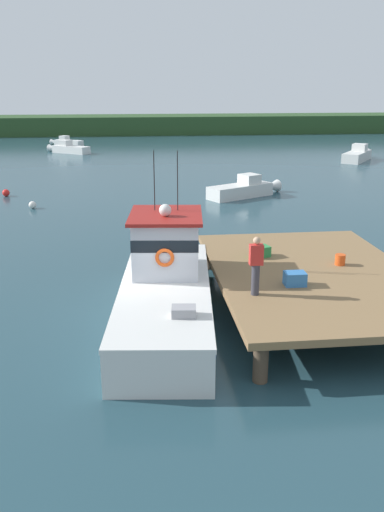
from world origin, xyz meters
TOP-DOWN VIEW (x-y plane):
  - ground_plane at (0.00, 0.00)m, footprint 200.00×200.00m
  - dock at (4.80, 0.00)m, footprint 6.00×9.00m
  - main_fishing_boat at (0.26, -0.09)m, footprint 3.35×9.94m
  - crate_stack_mid_dock at (3.87, -1.06)m, footprint 0.61×0.45m
  - crate_stack_near_edge at (3.51, 1.67)m, footprint 0.70×0.59m
  - bait_bucket at (5.83, 0.55)m, footprint 0.32×0.32m
  - deckhand_by_the_boat at (2.59, -1.64)m, footprint 0.36×0.22m
  - moored_boat_far_left at (19.68, 32.13)m, footprint 4.38×5.24m
  - moored_boat_off_the_point at (6.26, 17.36)m, footprint 5.12×3.51m
  - moored_boat_far_right at (-6.80, 40.72)m, footprint 4.55×3.69m
  - moored_boat_outer_mooring at (-7.72, 47.69)m, footprint 3.95×2.96m
  - mooring_buoy_channel_marker at (-8.39, 19.05)m, footprint 0.44×0.44m
  - mooring_buoy_inshore at (-6.19, 15.35)m, footprint 0.41×0.41m
  - far_shoreline at (0.00, 62.00)m, footprint 120.00×8.00m

SIDE VIEW (x-z plane):
  - ground_plane at x=0.00m, z-range 0.00..0.00m
  - mooring_buoy_inshore at x=-6.19m, z-range 0.00..0.41m
  - mooring_buoy_channel_marker at x=-8.39m, z-range 0.00..0.44m
  - moored_boat_outer_mooring at x=-7.72m, z-range -0.17..0.89m
  - moored_boat_far_right at x=-6.80m, z-range -0.20..1.05m
  - moored_boat_off_the_point at x=6.26m, z-range -0.21..1.13m
  - moored_boat_far_left at x=19.68m, z-range -0.23..1.23m
  - main_fishing_boat at x=0.26m, z-range -1.39..3.41m
  - dock at x=4.80m, z-range 0.47..1.67m
  - far_shoreline at x=0.00m, z-range 0.00..2.40m
  - bait_bucket at x=5.83m, z-range 1.20..1.54m
  - crate_stack_near_edge at x=3.51m, z-range 1.20..1.56m
  - crate_stack_mid_dock at x=3.87m, z-range 1.20..1.59m
  - deckhand_by_the_boat at x=2.59m, z-range 1.24..2.87m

